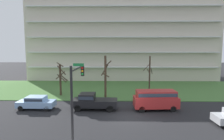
% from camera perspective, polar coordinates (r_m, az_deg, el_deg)
% --- Properties ---
extents(ground, '(160.00, 160.00, 0.00)m').
position_cam_1_polar(ground, '(20.73, 5.44, -14.12)').
color(ground, '#232326').
extents(grass_lawn_strip, '(80.00, 16.00, 0.08)m').
position_cam_1_polar(grass_lawn_strip, '(34.16, 3.71, -5.75)').
color(grass_lawn_strip, '#477238').
rests_on(grass_lawn_strip, ground).
extents(apartment_building, '(43.29, 13.53, 19.60)m').
position_cam_1_polar(apartment_building, '(47.72, 3.04, 9.53)').
color(apartment_building, beige).
rests_on(apartment_building, ground).
extents(tree_far_left, '(1.96, 1.96, 5.28)m').
position_cam_1_polar(tree_far_left, '(29.94, -15.37, -2.58)').
color(tree_far_left, '#423023').
rests_on(tree_far_left, ground).
extents(tree_left, '(1.66, 1.58, 6.29)m').
position_cam_1_polar(tree_left, '(27.87, -1.99, -1.76)').
color(tree_left, '#4C3828').
rests_on(tree_left, ground).
extents(tree_center, '(1.47, 1.47, 6.18)m').
position_cam_1_polar(tree_center, '(29.06, 11.34, -1.71)').
color(tree_center, '#423023').
rests_on(tree_center, ground).
extents(van_red_near_left, '(5.31, 2.30, 2.36)m').
position_cam_1_polar(van_red_near_left, '(23.13, 13.20, -8.44)').
color(van_red_near_left, '#B22828').
rests_on(van_red_near_left, ground).
extents(pickup_black_center_right, '(5.46, 2.18, 1.95)m').
position_cam_1_polar(pickup_black_center_right, '(22.91, -5.88, -9.43)').
color(pickup_black_center_right, black).
rests_on(pickup_black_center_right, ground).
extents(sedan_blue_near_right, '(4.42, 1.86, 1.57)m').
position_cam_1_polar(sedan_blue_near_right, '(24.73, -22.09, -9.03)').
color(sedan_blue_near_right, '#8CB2E0').
rests_on(sedan_blue_near_right, ground).
extents(traffic_signal_mast, '(0.90, 4.85, 6.12)m').
position_cam_1_polar(traffic_signal_mast, '(15.04, -10.79, -5.59)').
color(traffic_signal_mast, black).
rests_on(traffic_signal_mast, ground).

